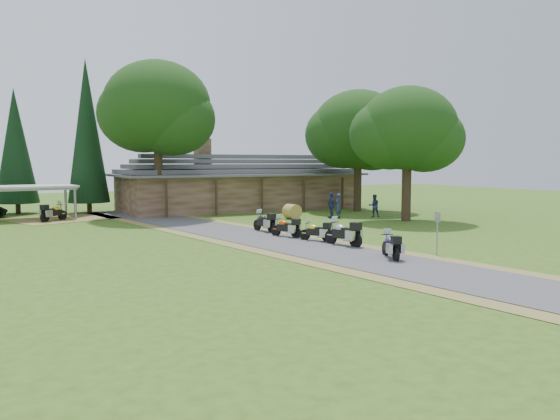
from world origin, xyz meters
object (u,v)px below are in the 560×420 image
motorcycle_row_b (343,232)px  motorcycle_row_c (316,230)px  motorcycle_row_a (391,245)px  motorcycle_row_e (264,221)px  motorcycle_carport_a (54,211)px  carport (34,202)px  hay_bale (292,212)px  motorcycle_row_d (286,226)px  lodge (239,182)px

motorcycle_row_b → motorcycle_row_c: bearing=-4.6°
motorcycle_row_a → motorcycle_row_e: size_ratio=0.94×
motorcycle_carport_a → motorcycle_row_a: bearing=-102.5°
motorcycle_row_b → motorcycle_carport_a: (-11.22, 19.23, -0.00)m
carport → motorcycle_row_c: carport is taller
motorcycle_row_b → hay_bale: 13.12m
carport → motorcycle_row_e: carport is taller
motorcycle_row_a → motorcycle_row_d: motorcycle_row_a is taller
motorcycle_row_a → motorcycle_row_b: bearing=17.0°
motorcycle_row_c → hay_bale: (4.60, 10.43, -0.03)m
lodge → motorcycle_row_e: lodge is taller
motorcycle_row_d → motorcycle_carport_a: (-10.28, 15.11, 0.09)m
motorcycle_row_a → hay_bale: (4.61, 16.38, -0.06)m
hay_bale → motorcycle_row_d: bearing=-122.2°
motorcycle_row_b → motorcycle_row_c: motorcycle_row_b is taller
lodge → carport: (-16.74, -0.66, -1.22)m
motorcycle_row_b → motorcycle_row_e: (-0.90, 6.81, -0.05)m
motorcycle_row_b → motorcycle_carport_a: bearing=16.2°
carport → hay_bale: (16.59, -8.99, -0.69)m
lodge → motorcycle_row_d: bearing=-106.6°
motorcycle_row_c → motorcycle_row_e: 4.87m
motorcycle_row_b → motorcycle_row_a: bearing=161.1°
motorcycle_row_e → motorcycle_carport_a: (-10.32, 12.42, 0.05)m
lodge → motorcycle_row_d: lodge is taller
carport → motorcycle_row_b: bearing=-64.3°
motorcycle_row_b → motorcycle_row_e: 6.87m
carport → motorcycle_row_b: 24.69m
lodge → motorcycle_row_e: 16.23m
carport → motorcycle_row_a: carport is taller
carport → motorcycle_row_d: size_ratio=3.23×
carport → motorcycle_row_a: bearing=-69.0°
lodge → motorcycle_row_e: size_ratio=11.32×
carport → motorcycle_carport_a: 2.48m
motorcycle_row_c → hay_bale: motorcycle_row_c is taller
motorcycle_row_d → carport: bearing=9.5°
motorcycle_row_d → motorcycle_row_e: (0.04, 2.69, 0.04)m
motorcycle_row_a → motorcycle_row_b: size_ratio=0.87×
motorcycle_row_c → motorcycle_row_d: size_ratio=0.96×
motorcycle_row_a → hay_bale: 17.02m
motorcycle_row_c → motorcycle_row_d: 2.23m
motorcycle_row_c → motorcycle_carport_a: size_ratio=0.83×
motorcycle_row_b → lodge: bearing=-25.4°
motorcycle_row_c → motorcycle_row_e: (-0.57, 4.84, 0.07)m
motorcycle_row_d → motorcycle_row_b: bearing=168.9°
hay_bale → carport: bearing=151.6°
motorcycle_row_a → motorcycle_row_c: bearing=21.8°
lodge → motorcycle_row_a: lodge is taller
motorcycle_carport_a → hay_bale: bearing=-61.4°
lodge → motorcycle_row_b: lodge is taller
motorcycle_carport_a → motorcycle_row_e: bearing=-87.9°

